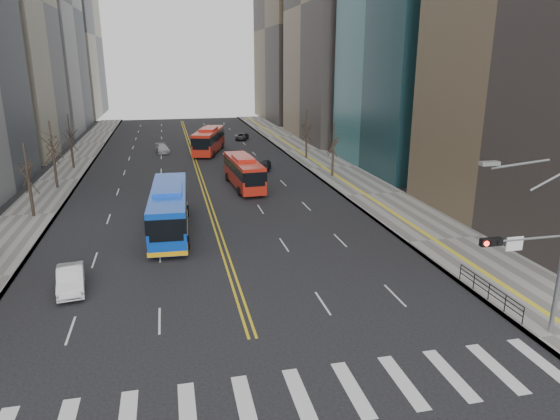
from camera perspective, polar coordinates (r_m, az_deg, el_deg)
name	(u,v)px	position (r m, az deg, el deg)	size (l,w,h in m)	color
ground	(273,401)	(22.44, -0.80, -20.98)	(220.00, 220.00, 0.00)	black
sidewalk_right	(331,167)	(67.28, 5.85, 4.87)	(7.00, 130.00, 0.15)	slate
sidewalk_left	(60,180)	(65.15, -23.87, 3.13)	(5.00, 130.00, 0.15)	slate
crosswalk	(273,401)	(22.44, -0.80, -20.97)	(26.70, 4.00, 0.01)	silver
centerline	(194,160)	(73.77, -9.75, 5.70)	(0.55, 100.00, 0.01)	gold
signal_mast	(540,250)	(27.52, 27.54, -4.07)	(5.37, 0.37, 9.39)	gray
pedestrian_railing	(489,289)	(32.17, 22.79, -8.34)	(0.06, 6.06, 1.02)	black
street_trees	(132,152)	(52.82, -16.52, 6.34)	(35.20, 47.20, 7.60)	#30261D
blue_bus	(169,208)	(42.29, -12.54, 0.21)	(3.50, 13.52, 3.87)	#0C41BF
red_bus_near	(244,170)	(56.27, -4.17, 4.54)	(3.27, 11.19, 3.51)	red
red_bus_far	(209,139)	(78.74, -8.13, 8.03)	(6.12, 12.57, 3.86)	red
car_white	(71,279)	(33.81, -22.81, -7.31)	(1.54, 4.41, 1.45)	silver
car_dark_mid	(264,165)	(65.73, -1.79, 5.18)	(1.53, 3.80, 1.29)	black
car_silver	(162,149)	(80.37, -13.30, 6.85)	(1.81, 4.44, 1.29)	#ACACB2
car_dark_far	(242,137)	(91.69, -4.37, 8.36)	(1.89, 4.10, 1.14)	black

